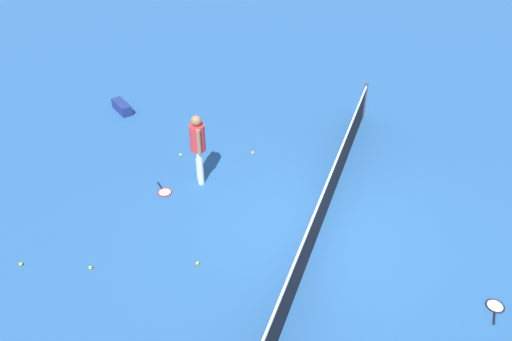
# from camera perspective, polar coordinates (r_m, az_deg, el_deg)

# --- Properties ---
(ground_plane) EXTENTS (40.00, 40.00, 0.00)m
(ground_plane) POSITION_cam_1_polar(r_m,az_deg,el_deg) (10.34, 7.12, -6.87)
(ground_plane) COLOR #265693
(court_net) EXTENTS (10.09, 0.09, 1.07)m
(court_net) POSITION_cam_1_polar(r_m,az_deg,el_deg) (10.02, 7.33, -4.74)
(court_net) COLOR #4C4C51
(court_net) RESTS_ON ground_plane
(player_near_side) EXTENTS (0.48, 0.47, 1.70)m
(player_near_side) POSITION_cam_1_polar(r_m,az_deg,el_deg) (11.12, -6.59, 3.05)
(player_near_side) COLOR white
(player_near_side) RESTS_ON ground_plane
(tennis_racket_near_player) EXTENTS (0.50, 0.56, 0.03)m
(tennis_racket_near_player) POSITION_cam_1_polar(r_m,az_deg,el_deg) (11.45, -10.33, -2.36)
(tennis_racket_near_player) COLOR red
(tennis_racket_near_player) RESTS_ON ground_plane
(tennis_racket_far_player) EXTENTS (0.59, 0.34, 0.03)m
(tennis_racket_far_player) POSITION_cam_1_polar(r_m,az_deg,el_deg) (9.82, 25.41, -13.77)
(tennis_racket_far_player) COLOR black
(tennis_racket_far_player) RESTS_ON ground_plane
(tennis_ball_near_player) EXTENTS (0.07, 0.07, 0.07)m
(tennis_ball_near_player) POSITION_cam_1_polar(r_m,az_deg,el_deg) (10.53, -25.05, -9.56)
(tennis_ball_near_player) COLOR #C6E033
(tennis_ball_near_player) RESTS_ON ground_plane
(tennis_ball_by_net) EXTENTS (0.07, 0.07, 0.07)m
(tennis_ball_by_net) POSITION_cam_1_polar(r_m,az_deg,el_deg) (12.52, -0.37, 2.03)
(tennis_ball_by_net) COLOR #C6E033
(tennis_ball_by_net) RESTS_ON ground_plane
(tennis_ball_midcourt) EXTENTS (0.07, 0.07, 0.07)m
(tennis_ball_midcourt) POSITION_cam_1_polar(r_m,az_deg,el_deg) (12.58, -8.52, 1.77)
(tennis_ball_midcourt) COLOR #C6E033
(tennis_ball_midcourt) RESTS_ON ground_plane
(tennis_ball_baseline) EXTENTS (0.07, 0.07, 0.07)m
(tennis_ball_baseline) POSITION_cam_1_polar(r_m,az_deg,el_deg) (9.99, -18.20, -10.39)
(tennis_ball_baseline) COLOR #C6E033
(tennis_ball_baseline) RESTS_ON ground_plane
(tennis_ball_stray_left) EXTENTS (0.07, 0.07, 0.07)m
(tennis_ball_stray_left) POSITION_cam_1_polar(r_m,az_deg,el_deg) (9.65, -6.63, -10.37)
(tennis_ball_stray_left) COLOR #C6E033
(tennis_ball_stray_left) RESTS_ON ground_plane
(equipment_bag) EXTENTS (0.68, 0.82, 0.28)m
(equipment_bag) POSITION_cam_1_polar(r_m,az_deg,el_deg) (14.88, -14.98, 7.01)
(equipment_bag) COLOR navy
(equipment_bag) RESTS_ON ground_plane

